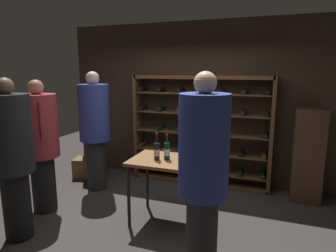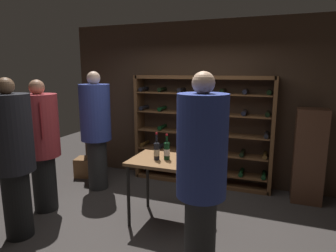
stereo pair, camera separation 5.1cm
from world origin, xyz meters
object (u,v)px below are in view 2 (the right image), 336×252
Objects in this scene: person_guest_plum_blouse at (96,126)px; wine_bottle_black_capsule at (167,150)px; tasting_table at (166,167)px; display_cabinet at (309,156)px; person_bystander_red_print at (12,152)px; wine_bottle_green_slim at (157,150)px; person_guest_blue_shirt at (201,171)px; person_host_in_suit at (41,141)px; wine_crate at (89,167)px; wine_glass_stemmed_left at (189,154)px; wine_rack at (201,131)px.

wine_bottle_black_capsule is at bearing 129.07° from person_guest_plum_blouse.
display_cabinet is at bearing 36.51° from tasting_table.
wine_bottle_green_slim is (1.46, 0.93, -0.07)m from person_bystander_red_print.
person_guest_plum_blouse is 1.03× the size of person_bystander_red_print.
person_guest_blue_shirt is at bearing -46.73° from wine_bottle_green_slim.
person_bystander_red_print reaches higher than tasting_table.
wine_bottle_green_slim is at bearing -143.89° from display_cabinet.
person_host_in_suit reaches higher than wine_bottle_green_slim.
tasting_table is 2.38m from wine_crate.
wine_bottle_green_slim is at bearing -178.97° from wine_glass_stemmed_left.
person_guest_blue_shirt is 2.28m from person_bystander_red_print.
wine_rack is 2.99m from person_bystander_red_print.
display_cabinet reaches higher than wine_glass_stemmed_left.
wine_bottle_black_capsule is (-1.83, -1.36, 0.27)m from display_cabinet.
wine_bottle_green_slim reaches higher than wine_crate.
wine_rack is 1.23× the size of person_guest_plum_blouse.
person_bystander_red_print is (-0.04, -1.63, -0.03)m from person_guest_plum_blouse.
tasting_table reaches higher than wine_crate.
person_host_in_suit is 5.56× the size of wine_bottle_black_capsule.
wine_bottle_black_capsule reaches higher than wine_glass_stemmed_left.
person_host_in_suit reaches higher than wine_glass_stemmed_left.
tasting_table is 0.63× the size of display_cabinet.
person_guest_blue_shirt is 1.04× the size of person_bystander_red_print.
person_guest_blue_shirt is 5.90× the size of wine_bottle_black_capsule.
person_host_in_suit is at bearing -170.41° from wine_bottle_black_capsule.
person_guest_plum_blouse is 2.74m from person_guest_blue_shirt.
person_bystander_red_print is 12.86× the size of wine_glass_stemmed_left.
person_guest_blue_shirt is at bearing -52.99° from wine_bottle_black_capsule.
display_cabinet is at bearing 163.93° from person_guest_plum_blouse.
person_bystander_red_print is 1.73m from wine_bottle_green_slim.
wine_rack reaches higher than wine_crate.
person_guest_plum_blouse is at bearing 157.14° from wine_bottle_black_capsule.
person_guest_blue_shirt is (0.63, -2.43, 0.15)m from wine_rack.
person_guest_blue_shirt is 1.38× the size of display_cabinet.
person_host_in_suit is 0.98× the size of person_bystander_red_print.
wine_glass_stemmed_left is (1.90, 0.94, -0.09)m from person_bystander_red_print.
person_host_in_suit is at bearing -171.61° from wine_bottle_green_slim.
person_guest_plum_blouse is 1.06× the size of person_host_in_suit.
display_cabinet is (1.13, 2.29, -0.39)m from person_guest_blue_shirt.
wine_rack reaches higher than wine_glass_stemmed_left.
wine_bottle_green_slim is 1.06× the size of wine_bottle_black_capsule.
wine_bottle_green_slim is at bearing 57.32° from person_host_in_suit.
person_guest_plum_blouse is 1.00× the size of person_guest_blue_shirt.
person_guest_blue_shirt reaches higher than wine_crate.
wine_rack is 2.61m from person_host_in_suit.
person_host_in_suit reaches higher than wine_bottle_black_capsule.
wine_glass_stemmed_left is at bearing 131.33° from person_guest_plum_blouse.
wine_rack is at bearing 92.92° from person_host_in_suit.
wine_rack is at bearing 87.36° from wine_bottle_black_capsule.
person_host_in_suit is at bearing -173.11° from wine_glass_stemmed_left.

